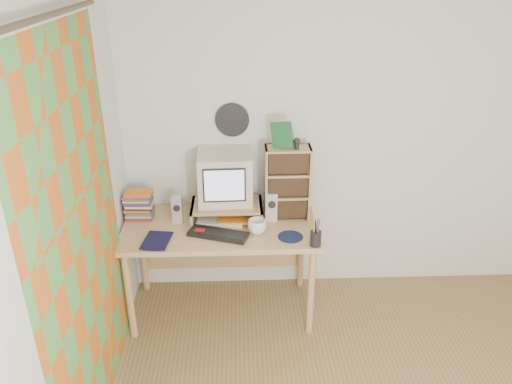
{
  "coord_description": "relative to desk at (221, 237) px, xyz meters",
  "views": [
    {
      "loc": [
        -0.89,
        -1.79,
        2.51
      ],
      "look_at": [
        -0.77,
        1.33,
        1.03
      ],
      "focal_mm": 35.0,
      "sensor_mm": 36.0,
      "label": 1
    }
  ],
  "objects": [
    {
      "name": "pen_cup",
      "position": [
        0.65,
        -0.37,
        0.21
      ],
      "size": [
        0.08,
        0.08,
        0.15
      ],
      "primitive_type": null,
      "rotation": [
        0.0,
        0.0,
        -0.13
      ],
      "color": "black",
      "rests_on": "desk"
    },
    {
      "name": "crt_monitor",
      "position": [
        0.04,
        0.09,
        0.44
      ],
      "size": [
        0.4,
        0.4,
        0.37
      ],
      "primitive_type": "cube",
      "rotation": [
        0.0,
        0.0,
        0.04
      ],
      "color": "beige",
      "rests_on": "monitor_riser"
    },
    {
      "name": "red_box",
      "position": [
        -0.14,
        -0.19,
        0.15
      ],
      "size": [
        0.08,
        0.06,
        0.04
      ],
      "primitive_type": "cube",
      "rotation": [
        0.0,
        0.0,
        -0.24
      ],
      "color": "#B11216",
      "rests_on": "desk"
    },
    {
      "name": "diary",
      "position": [
        -0.51,
        -0.27,
        0.16
      ],
      "size": [
        0.23,
        0.19,
        0.04
      ],
      "primitive_type": "imported",
      "rotation": [
        0.0,
        0.0,
        -0.14
      ],
      "color": "#0F0E33",
      "rests_on": "desk"
    },
    {
      "name": "mug",
      "position": [
        0.26,
        -0.19,
        0.19
      ],
      "size": [
        0.14,
        0.14,
        0.1
      ],
      "primitive_type": "imported",
      "rotation": [
        0.0,
        0.0,
        0.11
      ],
      "color": "white",
      "rests_on": "desk"
    },
    {
      "name": "cd_rack",
      "position": [
        0.49,
        0.06,
        0.41
      ],
      "size": [
        0.33,
        0.18,
        0.55
      ],
      "primitive_type": "cube",
      "rotation": [
        0.0,
        0.0,
        0.01
      ],
      "color": "tan",
      "rests_on": "desk"
    },
    {
      "name": "speaker_left",
      "position": [
        -0.31,
        0.01,
        0.23
      ],
      "size": [
        0.08,
        0.08,
        0.2
      ],
      "primitive_type": "cube",
      "rotation": [
        0.0,
        0.0,
        -0.06
      ],
      "color": "silver",
      "rests_on": "desk"
    },
    {
      "name": "left_wall",
      "position": [
        -0.72,
        -1.44,
        0.63
      ],
      "size": [
        0.0,
        3.5,
        3.5
      ],
      "primitive_type": "plane",
      "rotation": [
        1.57,
        0.0,
        1.57
      ],
      "color": "white",
      "rests_on": "floor"
    },
    {
      "name": "papers",
      "position": [
        0.05,
        0.02,
        0.16
      ],
      "size": [
        0.35,
        0.27,
        0.04
      ],
      "primitive_type": null,
      "rotation": [
        0.0,
        0.0,
        -0.07
      ],
      "color": "silver",
      "rests_on": "desk"
    },
    {
      "name": "curtain",
      "position": [
        -0.68,
        -0.96,
        0.53
      ],
      "size": [
        0.0,
        2.2,
        2.2
      ],
      "primitive_type": "plane",
      "rotation": [
        1.57,
        0.0,
        1.57
      ],
      "color": "#C45E1B",
      "rests_on": "left_wall"
    },
    {
      "name": "speaker_right",
      "position": [
        0.38,
        0.01,
        0.25
      ],
      "size": [
        0.09,
        0.09,
        0.22
      ],
      "primitive_type": "cube",
      "rotation": [
        0.0,
        0.0,
        -0.04
      ],
      "color": "silver",
      "rests_on": "desk"
    },
    {
      "name": "back_wall",
      "position": [
        1.03,
        0.31,
        0.63
      ],
      "size": [
        3.5,
        0.0,
        3.5
      ],
      "primitive_type": "plane",
      "rotation": [
        1.57,
        0.0,
        0.0
      ],
      "color": "white",
      "rests_on": "floor"
    },
    {
      "name": "game_box",
      "position": [
        0.45,
        0.04,
        0.77
      ],
      "size": [
        0.15,
        0.08,
        0.19
      ],
      "primitive_type": "cube",
      "rotation": [
        0.0,
        0.0,
        -0.34
      ],
      "color": "#195A30",
      "rests_on": "cd_rack"
    },
    {
      "name": "webcam",
      "position": [
        0.55,
        0.02,
        0.72
      ],
      "size": [
        0.05,
        0.05,
        0.08
      ],
      "primitive_type": null,
      "rotation": [
        0.0,
        0.0,
        -0.11
      ],
      "color": "black",
      "rests_on": "cd_rack"
    },
    {
      "name": "mousepad",
      "position": [
        0.49,
        -0.25,
        0.14
      ],
      "size": [
        0.2,
        0.2,
        0.0
      ],
      "primitive_type": "cylinder",
      "rotation": [
        0.0,
        0.0,
        0.15
      ],
      "color": "#101C38",
      "rests_on": "desk"
    },
    {
      "name": "wall_disc",
      "position": [
        0.1,
        0.29,
        0.81
      ],
      "size": [
        0.25,
        0.02,
        0.25
      ],
      "primitive_type": "cylinder",
      "rotation": [
        1.57,
        0.0,
        0.0
      ],
      "color": "black",
      "rests_on": "back_wall"
    },
    {
      "name": "keyboard",
      "position": [
        -0.01,
        -0.22,
        0.15
      ],
      "size": [
        0.44,
        0.27,
        0.03
      ],
      "primitive_type": "cube",
      "rotation": [
        0.0,
        0.0,
        -0.34
      ],
      "color": "black",
      "rests_on": "desk"
    },
    {
      "name": "dvd_stack",
      "position": [
        -0.59,
        0.07,
        0.27
      ],
      "size": [
        0.2,
        0.15,
        0.27
      ],
      "primitive_type": null,
      "rotation": [
        0.0,
        0.0,
        -0.04
      ],
      "color": "brown",
      "rests_on": "desk"
    },
    {
      "name": "desk",
      "position": [
        0.0,
        0.0,
        0.0
      ],
      "size": [
        1.4,
        0.7,
        0.75
      ],
      "color": "tan",
      "rests_on": "floor"
    },
    {
      "name": "monitor_riser",
      "position": [
        0.05,
        0.04,
        0.23
      ],
      "size": [
        0.52,
        0.3,
        0.12
      ],
      "color": "tan",
      "rests_on": "desk"
    }
  ]
}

